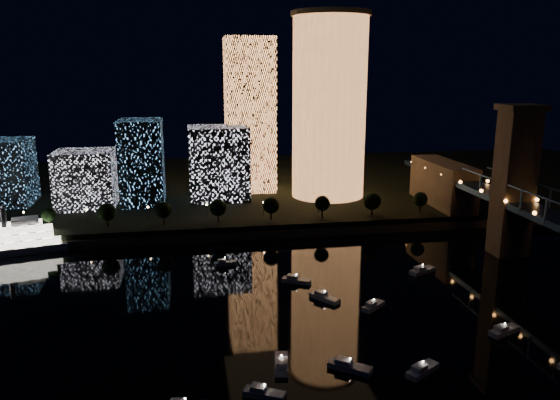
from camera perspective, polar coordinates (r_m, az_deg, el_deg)
The scene contains 9 objects.
ground at distance 132.11m, azimuth 9.52°, elevation -14.22°, with size 520.00×520.00×0.00m, color black.
far_bank at distance 279.10m, azimuth -1.15°, elevation 1.52°, with size 420.00×160.00×5.00m, color black.
seawall at distance 204.95m, azimuth 2.09°, elevation -3.30°, with size 420.00×6.00×3.00m, color #6B5E4C.
tower_cylindrical at distance 242.10m, azimuth 5.16°, elevation 9.72°, with size 34.00×34.00×79.32m.
tower_rectangular at distance 254.82m, azimuth -3.18°, elevation 8.84°, with size 21.91×21.91×69.70m, color #FF9951.
midrise_blocks at distance 240.42m, azimuth -15.60°, elevation 3.28°, with size 110.92×31.15×35.29m.
motorboats at distance 135.71m, azimuth 7.37°, elevation -12.95°, with size 88.01×77.96×2.78m.
esplanade_trees at distance 204.58m, azimuth -6.31°, elevation -0.80°, with size 166.11×6.95×8.98m.
street_lamps at distance 210.56m, azimuth -7.66°, elevation -0.83°, with size 132.70×0.70×5.65m.
Camera 1 is at (-40.13, -109.82, 61.49)m, focal length 35.00 mm.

